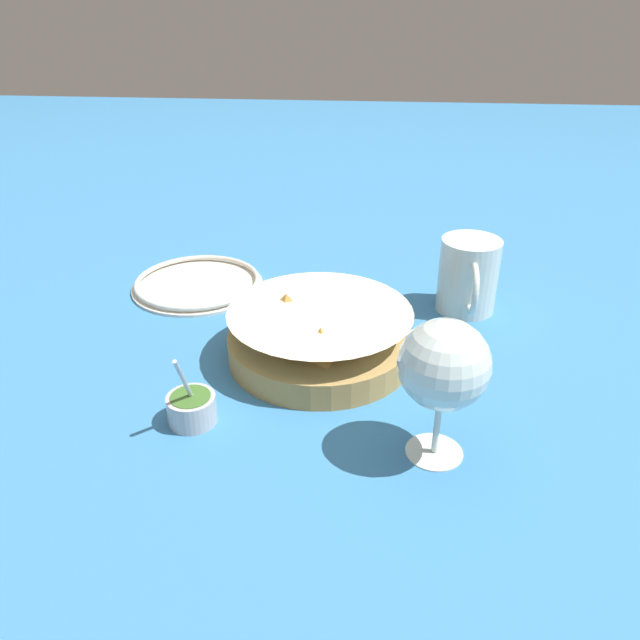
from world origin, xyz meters
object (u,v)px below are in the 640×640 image
(sauce_cup, at_px, (192,407))
(side_plate, at_px, (198,283))
(wine_glass, at_px, (444,368))
(food_basket, at_px, (320,336))
(beer_mug, at_px, (468,278))

(sauce_cup, relative_size, side_plate, 0.49)
(side_plate, bearing_deg, wine_glass, 43.64)
(food_basket, distance_m, beer_mug, 0.26)
(side_plate, bearing_deg, sauce_cup, 13.98)
(sauce_cup, xyz_separation_m, beer_mug, (-0.31, 0.35, 0.03))
(sauce_cup, relative_size, beer_mug, 0.80)
(beer_mug, relative_size, side_plate, 0.62)
(wine_glass, height_order, side_plate, wine_glass)
(food_basket, distance_m, wine_glass, 0.25)
(wine_glass, relative_size, beer_mug, 1.21)
(sauce_cup, height_order, wine_glass, wine_glass)
(wine_glass, bearing_deg, beer_mug, 168.41)
(beer_mug, bearing_deg, food_basket, -53.40)
(sauce_cup, height_order, side_plate, sauce_cup)
(wine_glass, bearing_deg, sauce_cup, -96.26)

